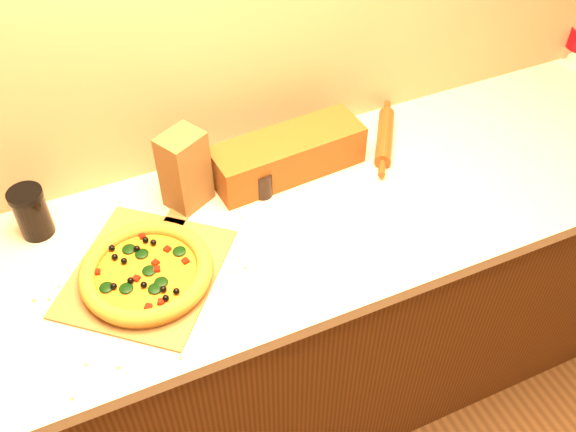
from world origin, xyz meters
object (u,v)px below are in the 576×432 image
(pizza_peel, at_px, (149,268))
(rolling_pin, at_px, (385,137))
(pizza, at_px, (147,272))
(pepper_grinder, at_px, (262,183))
(dark_jar, at_px, (32,212))

(pizza_peel, xyz_separation_m, rolling_pin, (0.78, 0.19, 0.02))
(pizza_peel, bearing_deg, rolling_pin, 53.63)
(pizza_peel, bearing_deg, pizza, -67.36)
(pizza, height_order, pepper_grinder, pepper_grinder)
(pizza, bearing_deg, rolling_pin, 15.87)
(pepper_grinder, relative_size, dark_jar, 0.73)
(pizza_peel, height_order, dark_jar, dark_jar)
(pizza_peel, xyz_separation_m, pepper_grinder, (0.36, 0.13, 0.04))
(pepper_grinder, bearing_deg, pizza_peel, -159.65)
(pepper_grinder, bearing_deg, dark_jar, 169.76)
(pizza_peel, height_order, pizza, pizza)
(pizza, distance_m, pepper_grinder, 0.41)
(pepper_grinder, xyz_separation_m, dark_jar, (-0.59, 0.11, 0.03))
(pizza_peel, relative_size, dark_jar, 3.69)
(pizza_peel, bearing_deg, dark_jar, 173.20)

